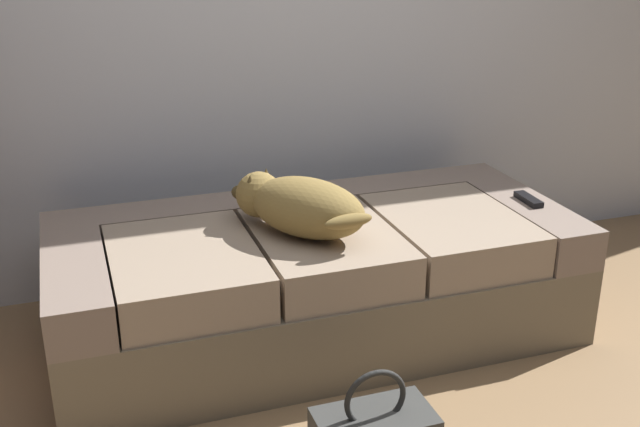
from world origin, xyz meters
name	(u,v)px	position (x,y,z in m)	size (l,w,h in m)	color
couch	(316,278)	(0.00, 1.00, 0.22)	(1.88, 0.85, 0.45)	#786B56
dog_tan	(298,205)	(-0.09, 0.92, 0.55)	(0.46, 0.53, 0.20)	olive
tv_remote	(528,199)	(0.84, 0.92, 0.46)	(0.04, 0.15, 0.02)	black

